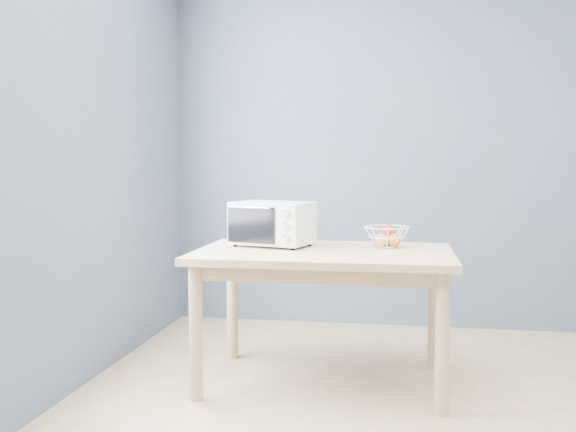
# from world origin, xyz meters

# --- Properties ---
(room) EXTENTS (4.01, 4.51, 2.61)m
(room) POSITION_xyz_m (0.00, 0.00, 1.30)
(room) COLOR tan
(room) RESTS_ON ground
(dining_table) EXTENTS (1.40, 0.90, 0.75)m
(dining_table) POSITION_xyz_m (-0.69, 0.87, 0.65)
(dining_table) COLOR #D3B37F
(dining_table) RESTS_ON ground
(toaster_oven) EXTENTS (0.50, 0.41, 0.26)m
(toaster_oven) POSITION_xyz_m (-1.02, 1.00, 0.89)
(toaster_oven) COLOR silver
(toaster_oven) RESTS_ON dining_table
(fruit_basket) EXTENTS (0.27, 0.27, 0.13)m
(fruit_basket) POSITION_xyz_m (-0.35, 1.04, 0.81)
(fruit_basket) COLOR white
(fruit_basket) RESTS_ON dining_table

